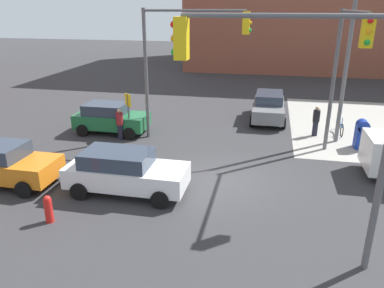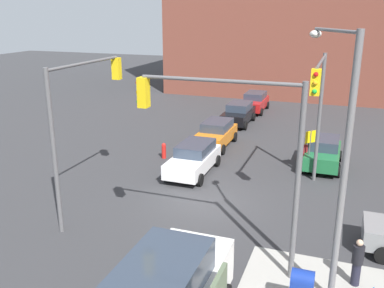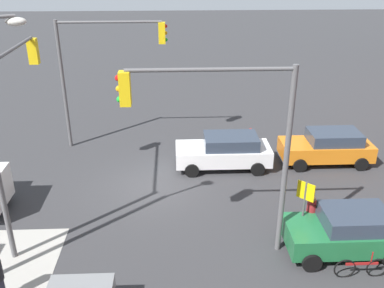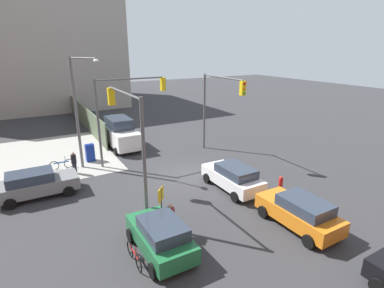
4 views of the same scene
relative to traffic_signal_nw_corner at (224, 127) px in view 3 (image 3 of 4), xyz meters
name	(u,v)px [view 3 (image 3 of 4)]	position (x,y,z in m)	size (l,w,h in m)	color
ground_plane	(153,186)	(2.50, -4.50, -4.62)	(120.00, 120.00, 0.00)	#333335
traffic_signal_nw_corner	(224,127)	(0.00, 0.00, 0.00)	(5.26, 0.36, 6.50)	#59595B
traffic_signal_se_corner	(102,59)	(4.97, -9.00, 0.00)	(5.34, 0.36, 6.50)	#59595B
traffic_signal_ne_corner	(12,106)	(7.00, -2.11, 0.02)	(0.36, 5.52, 6.50)	#59595B
warning_sign_two_way	(305,202)	(-2.90, -0.40, -2.98)	(0.48, 0.48, 2.40)	#4C4C4C
fire_hydrant	(250,136)	(-2.50, -8.70, -4.13)	(0.26, 0.26, 0.94)	red
hatchback_orange	(328,146)	(-5.86, -6.49, -3.77)	(4.30, 2.02, 1.62)	orange
hatchback_white	(225,151)	(-0.85, -6.22, -3.77)	(4.44, 2.02, 1.62)	white
hatchback_green	(347,231)	(-4.23, 0.25, -3.78)	(3.90, 2.02, 1.62)	#1E6638
pedestrian_crossing	(311,216)	(-3.30, -0.70, -3.76)	(0.36, 0.36, 1.65)	maroon
bicycle_at_crosswalk	(361,268)	(-4.30, 1.50, -4.27)	(1.75, 0.05, 0.97)	black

